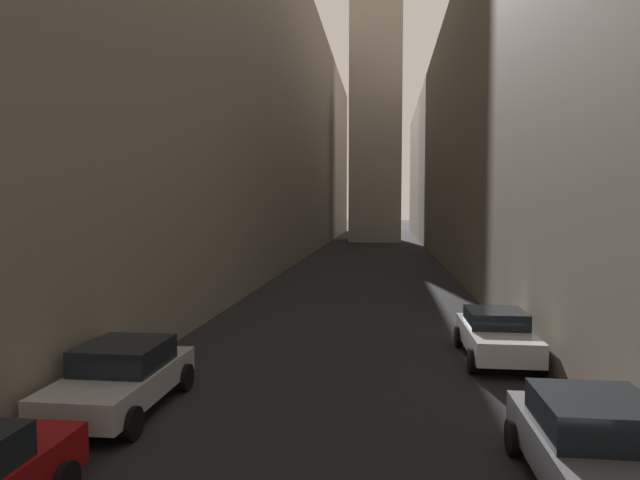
{
  "coord_description": "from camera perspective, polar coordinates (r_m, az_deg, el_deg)",
  "views": [
    {
      "loc": [
        1.2,
        7.02,
        4.4
      ],
      "look_at": [
        0.0,
        17.16,
        3.77
      ],
      "focal_mm": 30.69,
      "sensor_mm": 36.0,
      "label": 1
    }
  ],
  "objects": [
    {
      "name": "building_block_left",
      "position": [
        45.45,
        -9.92,
        12.86
      ],
      "size": [
        12.16,
        108.0,
        23.58
      ],
      "primitive_type": "cube",
      "color": "gray",
      "rests_on": "ground"
    },
    {
      "name": "parked_car_right_far",
      "position": [
        16.66,
        17.89,
        -9.34
      ],
      "size": [
        1.95,
        4.03,
        1.41
      ],
      "rotation": [
        0.0,
        0.0,
        1.57
      ],
      "color": "silver",
      "rests_on": "ground"
    },
    {
      "name": "parked_car_left_third",
      "position": [
        12.85,
        -19.96,
        -13.19
      ],
      "size": [
        2.03,
        4.09,
        1.44
      ],
      "rotation": [
        0.0,
        0.0,
        1.57
      ],
      "color": "#B7B7BC",
      "rests_on": "ground"
    },
    {
      "name": "parked_car_right_third",
      "position": [
        9.71,
        26.96,
        -18.84
      ],
      "size": [
        2.02,
        4.02,
        1.52
      ],
      "rotation": [
        0.0,
        0.0,
        1.57
      ],
      "color": "#4C4C51",
      "rests_on": "ground"
    },
    {
      "name": "ground_plane",
      "position": [
        41.24,
        5.06,
        -2.59
      ],
      "size": [
        264.0,
        264.0,
        0.0
      ],
      "primitive_type": "plane",
      "color": "black"
    },
    {
      "name": "building_block_right",
      "position": [
        44.91,
        22.64,
        9.47
      ],
      "size": [
        15.55,
        108.0,
        18.49
      ],
      "primitive_type": "cube",
      "color": "#756B5B",
      "rests_on": "ground"
    }
  ]
}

